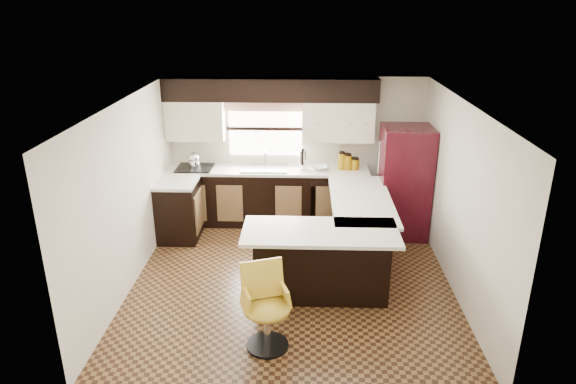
{
  "coord_description": "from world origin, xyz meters",
  "views": [
    {
      "loc": [
        0.16,
        -6.06,
        3.57
      ],
      "look_at": [
        -0.07,
        0.45,
        1.1
      ],
      "focal_mm": 32.0,
      "sensor_mm": 36.0,
      "label": 1
    }
  ],
  "objects_px": {
    "peninsula_long": "(356,231)",
    "refrigerator": "(404,182)",
    "peninsula_return": "(321,263)",
    "bar_chair": "(267,309)"
  },
  "relations": [
    {
      "from": "refrigerator",
      "to": "peninsula_return",
      "type": "bearing_deg",
      "value": -125.53
    },
    {
      "from": "peninsula_long",
      "to": "peninsula_return",
      "type": "xyz_separation_m",
      "value": [
        -0.53,
        -0.97,
        0.0
      ]
    },
    {
      "from": "peninsula_long",
      "to": "bar_chair",
      "type": "height_order",
      "value": "bar_chair"
    },
    {
      "from": "refrigerator",
      "to": "bar_chair",
      "type": "relative_size",
      "value": 1.85
    },
    {
      "from": "peninsula_long",
      "to": "refrigerator",
      "type": "distance_m",
      "value": 1.27
    },
    {
      "from": "refrigerator",
      "to": "bar_chair",
      "type": "bearing_deg",
      "value": -123.29
    },
    {
      "from": "peninsula_long",
      "to": "bar_chair",
      "type": "xyz_separation_m",
      "value": [
        -1.13,
        -2.05,
        0.02
      ]
    },
    {
      "from": "peninsula_long",
      "to": "refrigerator",
      "type": "xyz_separation_m",
      "value": [
        0.8,
        0.89,
        0.43
      ]
    },
    {
      "from": "peninsula_return",
      "to": "bar_chair",
      "type": "bearing_deg",
      "value": -119.14
    },
    {
      "from": "peninsula_long",
      "to": "bar_chair",
      "type": "distance_m",
      "value": 2.34
    }
  ]
}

